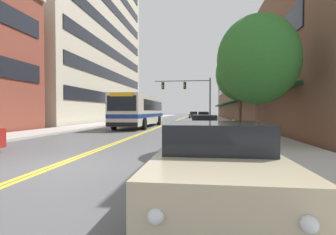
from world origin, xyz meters
TOP-DOWN VIEW (x-y plane):
  - ground_plane at (0.00, 37.00)m, footprint 240.00×240.00m
  - sidewalk_left at (-7.10, 37.00)m, footprint 3.19×106.00m
  - sidewalk_right at (7.10, 37.00)m, footprint 3.19×106.00m
  - centre_line at (0.00, 37.00)m, footprint 0.34×106.00m
  - office_tower_left at (-14.93, 31.17)m, footprint 12.08×31.51m
  - storefront_row_right at (12.92, 37.00)m, footprint 9.10×68.00m
  - city_bus at (-1.85, 18.56)m, footprint 2.88×12.42m
  - car_silver_parked_left_near at (-4.32, 30.75)m, footprint 2.01×4.38m
  - car_beige_parked_right_foreground at (4.40, -2.21)m, footprint 2.21×4.45m
  - car_white_parked_right_mid at (4.38, 40.94)m, footprint 2.10×4.60m
  - car_black_parked_right_far at (4.42, 32.94)m, footprint 2.06×4.13m
  - car_champagne_parked_right_end at (4.33, 11.83)m, footprint 2.21×4.90m
  - car_dark_grey_moving_lead at (2.40, 51.13)m, footprint 2.06×4.90m
  - traffic_signal_mast at (2.58, 27.21)m, footprint 7.29×0.38m
  - street_lamp_left_near at (-5.04, 4.25)m, footprint 2.01×0.28m
  - street_tree_right_near at (6.48, 4.62)m, footprint 3.40×3.40m
  - street_tree_right_mid at (7.10, 14.00)m, footprint 3.78×3.78m
  - fire_hydrant at (5.95, 8.32)m, footprint 0.35×0.27m

SIDE VIEW (x-z plane):
  - ground_plane at x=0.00m, z-range 0.00..0.00m
  - centre_line at x=0.00m, z-range 0.00..0.01m
  - sidewalk_left at x=-7.10m, z-range 0.00..0.13m
  - sidewalk_right at x=7.10m, z-range 0.00..0.13m
  - car_silver_parked_left_near at x=-4.32m, z-range -0.05..1.21m
  - car_champagne_parked_right_end at x=4.33m, z-range -0.04..1.24m
  - fire_hydrant at x=5.95m, z-range 0.13..1.08m
  - car_beige_parked_right_foreground at x=4.40m, z-range -0.04..1.32m
  - car_dark_grey_moving_lead at x=2.40m, z-range -0.06..1.36m
  - car_black_parked_right_far at x=4.42m, z-range -0.05..1.36m
  - car_white_parked_right_mid at x=4.38m, z-range -0.06..1.38m
  - city_bus at x=-1.85m, z-range 0.20..3.19m
  - street_tree_right_near at x=6.48m, z-range 0.99..6.44m
  - traffic_signal_mast at x=2.58m, z-range 1.29..7.10m
  - street_tree_right_mid at x=7.10m, z-range 1.24..7.61m
  - street_lamp_left_near at x=-5.04m, z-range 0.72..8.66m
  - storefront_row_right at x=12.92m, z-range 0.00..10.16m
  - office_tower_left at x=-14.93m, z-range 0.00..26.91m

